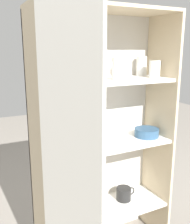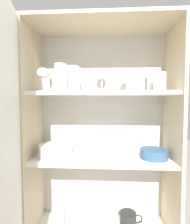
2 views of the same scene
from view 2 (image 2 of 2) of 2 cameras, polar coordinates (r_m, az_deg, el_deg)
The scene contains 21 objects.
cupboard_back_panel at distance 1.20m, azimuth 2.22°, elevation -11.73°, with size 0.83×0.02×1.48m, color silver.
cupboard_side_left at distance 1.14m, azimuth -19.34°, elevation -12.73°, with size 0.02×0.32×1.48m, color #CCB793.
cupboard_side_right at distance 1.13m, azimuth 23.80°, elevation -13.04°, with size 0.02×0.32×1.48m, color #CCB793.
cupboard_top_panel at distance 1.10m, azimuth 2.15°, elevation 26.54°, with size 0.83×0.32×0.02m, color #CCB793.
shelf_board_middle at distance 1.07m, azimuth 2.06°, elevation -14.85°, with size 0.80×0.28×0.02m, color white.
shelf_board_upper at distance 1.01m, azimuth 2.11°, elevation 6.00°, with size 0.80×0.28×0.02m, color white.
cupboard_door at distance 0.82m, azimuth -26.43°, elevation -19.42°, with size 0.12×0.40×1.48m.
tumbler_glass_0 at distance 1.11m, azimuth -12.65°, elevation 8.79°, with size 0.08×0.08×0.10m.
tumbler_glass_1 at distance 0.99m, azimuth -11.19°, elevation 10.93°, with size 0.07×0.07×0.15m.
tumbler_glass_2 at distance 1.14m, azimuth 18.32°, elevation 9.16°, with size 0.07×0.07×0.12m.
tumbler_glass_3 at distance 1.05m, azimuth -7.34°, elevation 10.51°, with size 0.08×0.08×0.15m.
tumbler_glass_4 at distance 0.98m, azimuth 5.29°, elevation 10.29°, with size 0.06×0.06×0.12m.
tumbler_glass_5 at distance 1.02m, azimuth 20.40°, elevation 9.22°, with size 0.07×0.07×0.10m.
wine_glass_0 at distance 1.07m, azimuth 10.53°, elevation 11.29°, with size 0.07×0.07×0.13m.
wine_glass_1 at distance 1.10m, azimuth 2.38°, elevation 11.44°, with size 0.07×0.07×0.13m.
wine_glass_2 at distance 1.03m, azimuth -16.51°, elevation 11.70°, with size 0.07×0.07×0.13m.
plate_stack_white at distance 1.06m, azimuth 0.71°, elevation -13.11°, with size 0.25×0.25×0.04m.
mixing_bowl_large at distance 1.08m, azimuth -12.67°, elevation -12.02°, with size 0.20×0.20×0.07m.
serving_bowl_small at distance 1.08m, azimuth 18.65°, elevation -12.64°, with size 0.15×0.15×0.05m.
coffee_mug_primary at distance 1.27m, azimuth 10.85°, elevation -31.17°, with size 0.14×0.10×0.09m.
coffee_mug_extra_1 at distance 1.25m, azimuth -12.27°, elevation -31.62°, with size 0.13×0.09×0.09m.
Camera 2 is at (0.02, -0.87, 1.05)m, focal length 28.00 mm.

